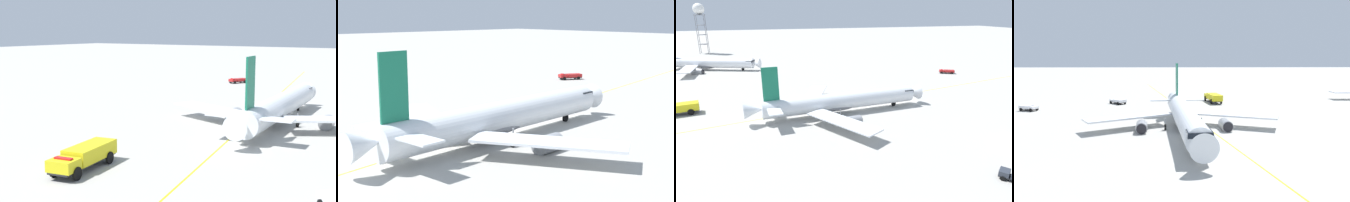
# 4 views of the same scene
# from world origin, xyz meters

# --- Properties ---
(ground_plane) EXTENTS (600.00, 600.00, 0.00)m
(ground_plane) POSITION_xyz_m (0.00, 0.00, 0.00)
(ground_plane) COLOR #ADAAA3
(airliner_main) EXTENTS (35.74, 41.26, 11.65)m
(airliner_main) POSITION_xyz_m (3.08, -3.96, 2.66)
(airliner_main) COLOR silver
(airliner_main) RESTS_ON ground_plane
(ops_pickup_truck) EXTENTS (4.06, 5.50, 1.41)m
(ops_pickup_truck) POSITION_xyz_m (-26.10, 45.12, 0.81)
(ops_pickup_truck) COLOR #232326
(ops_pickup_truck) RESTS_ON ground_plane
(taxiway_centreline) EXTENTS (38.71, 188.06, 0.01)m
(taxiway_centreline) POSITION_xyz_m (-1.76, -4.01, 0.00)
(taxiway_centreline) COLOR yellow
(taxiway_centreline) RESTS_ON ground_plane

